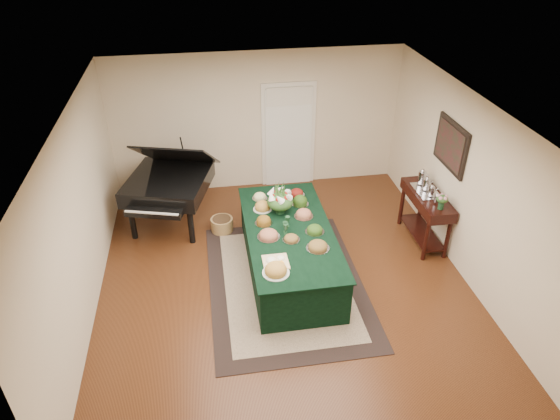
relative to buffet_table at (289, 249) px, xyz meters
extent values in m
plane|color=black|center=(-0.12, -0.20, -0.38)|extent=(6.00, 6.00, 0.00)
cube|color=black|center=(-0.11, -0.33, -0.37)|extent=(2.30, 3.22, 0.01)
cube|color=#BAA78C|center=(-0.11, -0.33, -0.37)|extent=(1.84, 2.76, 0.01)
cube|color=silver|center=(0.48, 2.78, 0.67)|extent=(1.05, 0.04, 2.10)
cube|color=white|center=(0.48, 2.76, 0.62)|extent=(0.90, 0.06, 2.00)
cube|color=black|center=(0.00, 0.00, -0.01)|extent=(1.23, 2.68, 0.74)
cube|color=black|center=(0.00, 0.00, 0.36)|extent=(1.29, 2.74, 0.02)
cylinder|color=beige|center=(-0.32, 0.63, 0.38)|extent=(0.30, 0.30, 0.01)
ellipsoid|color=gold|center=(-0.32, 0.63, 0.44)|extent=(0.24, 0.24, 0.10)
cylinder|color=silver|center=(-0.02, -0.27, 0.38)|extent=(0.26, 0.26, 0.01)
ellipsoid|color=brown|center=(-0.02, -0.27, 0.41)|extent=(0.21, 0.21, 0.05)
cylinder|color=silver|center=(0.32, -0.53, 0.38)|extent=(0.34, 0.34, 0.01)
ellipsoid|color=brown|center=(0.32, -0.53, 0.42)|extent=(0.28, 0.28, 0.08)
cylinder|color=beige|center=(-0.36, -0.98, 0.38)|extent=(0.37, 0.37, 0.01)
ellipsoid|color=gold|center=(-0.36, -0.98, 0.44)|extent=(0.30, 0.30, 0.11)
cylinder|color=silver|center=(-0.36, 0.22, 0.38)|extent=(0.27, 0.27, 0.01)
ellipsoid|color=brown|center=(-0.36, 0.22, 0.43)|extent=(0.22, 0.22, 0.09)
cylinder|color=silver|center=(-0.03, 0.94, 0.38)|extent=(0.30, 0.30, 0.01)
ellipsoid|color=maroon|center=(-0.03, 0.94, 0.43)|extent=(0.24, 0.24, 0.09)
cylinder|color=silver|center=(0.29, 0.32, 0.38)|extent=(0.30, 0.30, 0.01)
ellipsoid|color=#B86A49|center=(0.29, 0.32, 0.43)|extent=(0.25, 0.25, 0.09)
cylinder|color=silver|center=(0.30, 0.68, 0.38)|extent=(0.28, 0.28, 0.01)
ellipsoid|color=#2E5616|center=(0.30, 0.68, 0.44)|extent=(0.23, 0.23, 0.11)
cylinder|color=silver|center=(0.30, 0.98, 0.38)|extent=(0.27, 0.27, 0.01)
ellipsoid|color=maroon|center=(0.30, 0.98, 0.42)|extent=(0.22, 0.22, 0.07)
cylinder|color=silver|center=(-0.33, -0.14, 0.38)|extent=(0.34, 0.34, 0.01)
ellipsoid|color=#B86A49|center=(-0.33, -0.14, 0.43)|extent=(0.28, 0.28, 0.08)
cylinder|color=silver|center=(0.36, -0.12, 0.38)|extent=(0.29, 0.29, 0.01)
ellipsoid|color=#2E5616|center=(0.36, -0.12, 0.42)|extent=(0.24, 0.24, 0.08)
cylinder|color=silver|center=(-0.32, 0.97, 0.38)|extent=(0.25, 0.25, 0.01)
ellipsoid|color=#FAF29C|center=(-0.32, 0.97, 0.42)|extent=(0.21, 0.21, 0.07)
cube|color=tan|center=(-0.32, -0.76, 0.38)|extent=(0.35, 0.35, 0.02)
ellipsoid|color=white|center=(-0.38, -0.72, 0.43)|extent=(0.14, 0.14, 0.08)
ellipsoid|color=white|center=(-0.24, -0.70, 0.43)|extent=(0.12, 0.12, 0.07)
cube|color=orange|center=(-0.27, -0.84, 0.42)|extent=(0.11, 0.10, 0.05)
cylinder|color=#16371E|center=(-0.06, 0.50, 0.45)|extent=(0.16, 0.16, 0.16)
ellipsoid|color=#2C5622|center=(-0.06, 0.50, 0.57)|extent=(0.41, 0.41, 0.27)
cylinder|color=black|center=(-2.47, 1.26, -0.05)|extent=(0.10, 0.10, 0.65)
cylinder|color=black|center=(-1.49, 0.98, -0.05)|extent=(0.10, 0.10, 0.65)
cylinder|color=black|center=(-1.65, 2.23, -0.05)|extent=(0.10, 0.10, 0.65)
cube|color=black|center=(-1.82, 1.65, 0.41)|extent=(1.64, 1.70, 0.28)
cube|color=black|center=(-2.04, 0.90, 0.32)|extent=(0.95, 0.47, 0.10)
cube|color=black|center=(-1.64, 1.75, 0.90)|extent=(1.48, 1.32, 0.72)
cylinder|color=olive|center=(-0.97, 1.24, -0.26)|extent=(0.39, 0.39, 0.24)
cylinder|color=black|center=(2.19, -0.11, -0.02)|extent=(0.07, 0.07, 0.72)
cylinder|color=black|center=(2.55, -0.11, -0.02)|extent=(0.07, 0.07, 0.72)
cylinder|color=black|center=(2.19, 0.95, -0.02)|extent=(0.07, 0.07, 0.72)
cylinder|color=black|center=(2.55, 0.95, -0.02)|extent=(0.07, 0.07, 0.72)
cube|color=black|center=(2.37, 0.42, 0.43)|extent=(0.45, 1.26, 0.18)
cube|color=black|center=(2.37, 0.42, -0.23)|extent=(0.38, 1.10, 0.03)
cube|color=silver|center=(2.37, 0.52, 0.53)|extent=(0.34, 0.58, 0.02)
cylinder|color=#16371E|center=(2.37, -0.02, 0.59)|extent=(0.09, 0.09, 0.13)
ellipsoid|color=pink|center=(2.37, -0.02, 0.71)|extent=(0.20, 0.20, 0.13)
cube|color=black|center=(2.60, 0.42, 1.37)|extent=(0.04, 0.95, 0.75)
cube|color=#48131C|center=(2.57, 0.42, 1.37)|extent=(0.01, 0.82, 0.62)
camera|label=1|loc=(-1.13, -6.07, 4.62)|focal=32.00mm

